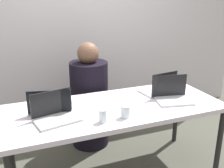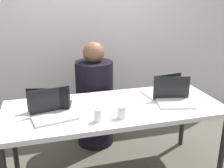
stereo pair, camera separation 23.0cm
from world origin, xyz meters
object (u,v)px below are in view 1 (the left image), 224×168
object	(u,v)px
laptop_back_right	(159,89)
laptop_back_left	(50,106)
laptop_front_left	(56,114)
laptop_front_right	(173,95)
water_glass_center	(125,112)
person_at_center	(90,101)
water_glass_left	(103,117)

from	to	relation	value
laptop_back_right	laptop_back_left	xyz separation A→B (m)	(-1.05, -0.02, -0.01)
laptop_front_left	laptop_front_right	bearing A→B (deg)	-11.74
laptop_back_right	water_glass_center	xyz separation A→B (m)	(-0.52, -0.36, -0.01)
person_at_center	laptop_back_left	bearing A→B (deg)	61.52
laptop_back_right	person_at_center	bearing A→B (deg)	-52.06
laptop_back_left	laptop_front_right	bearing A→B (deg)	-174.83
laptop_front_right	water_glass_left	xyz separation A→B (m)	(-0.74, -0.18, -0.00)
person_at_center	water_glass_center	world-z (taller)	person_at_center
laptop_back_right	laptop_front_left	world-z (taller)	laptop_back_right
laptop_front_right	person_at_center	bearing A→B (deg)	141.10
laptop_front_left	laptop_back_right	bearing A→B (deg)	-1.30
laptop_back_right	laptop_front_right	world-z (taller)	laptop_back_right
laptop_front_left	water_glass_left	size ratio (longest dim) A/B	3.69
person_at_center	laptop_back_left	size ratio (longest dim) A/B	3.07
laptop_back_left	laptop_back_right	bearing A→B (deg)	-164.74
laptop_back_right	water_glass_center	size ratio (longest dim) A/B	3.26
laptop_front_left	laptop_back_left	world-z (taller)	laptop_front_left
laptop_back_left	water_glass_center	world-z (taller)	laptop_back_left
laptop_front_right	water_glass_left	size ratio (longest dim) A/B	3.48
water_glass_center	laptop_front_right	bearing A→B (deg)	16.87
laptop_front_left	water_glass_left	xyz separation A→B (m)	(0.33, -0.18, -0.00)
laptop_front_left	laptop_front_right	world-z (taller)	laptop_front_right
person_at_center	laptop_front_left	xyz separation A→B (m)	(-0.49, -0.73, 0.25)
person_at_center	laptop_front_left	bearing A→B (deg)	69.71
person_at_center	laptop_back_right	distance (m)	0.81
water_glass_left	laptop_front_left	bearing A→B (deg)	151.41
person_at_center	water_glass_left	world-z (taller)	person_at_center
laptop_front_left	water_glass_center	bearing A→B (deg)	-29.44
laptop_back_right	laptop_back_left	world-z (taller)	laptop_back_right
laptop_front_right	water_glass_center	world-z (taller)	laptop_front_right
laptop_front_left	laptop_front_right	size ratio (longest dim) A/B	1.06
laptop_front_right	water_glass_left	distance (m)	0.77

